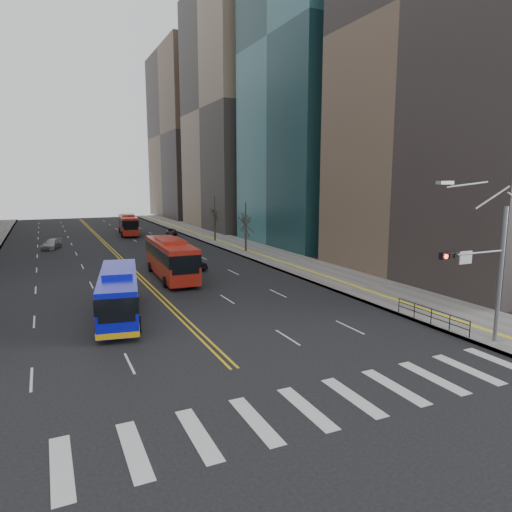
{
  "coord_description": "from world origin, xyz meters",
  "views": [
    {
      "loc": [
        -8.24,
        -15.2,
        9.38
      ],
      "look_at": [
        3.73,
        10.44,
        4.72
      ],
      "focal_mm": 32.0,
      "sensor_mm": 36.0,
      "label": 1
    }
  ],
  "objects": [
    {
      "name": "red_bus_far",
      "position": [
        5.21,
        66.97,
        2.01
      ],
      "size": [
        3.74,
        11.65,
        3.62
      ],
      "color": "#AC1F12",
      "rests_on": "ground"
    },
    {
      "name": "blue_bus",
      "position": [
        -3.86,
        16.74,
        1.78
      ],
      "size": [
        4.37,
        11.9,
        3.4
      ],
      "color": "#0C0FB6",
      "rests_on": "ground"
    },
    {
      "name": "sidewalk_right",
      "position": [
        17.5,
        45.0,
        0.07
      ],
      "size": [
        7.0,
        130.0,
        0.15
      ],
      "primitive_type": "cube",
      "color": "slate",
      "rests_on": "ground"
    },
    {
      "name": "red_bus_near",
      "position": [
        2.74,
        28.01,
        2.14
      ],
      "size": [
        3.47,
        12.34,
        3.85
      ],
      "color": "#AC1F12",
      "rests_on": "ground"
    },
    {
      "name": "pedestrian_railing",
      "position": [
        14.3,
        6.0,
        0.82
      ],
      "size": [
        0.06,
        6.06,
        1.02
      ],
      "color": "black",
      "rests_on": "sidewalk_right"
    },
    {
      "name": "street_trees",
      "position": [
        -7.18,
        34.55,
        4.87
      ],
      "size": [
        35.2,
        47.2,
        7.6
      ],
      "color": "#32291F",
      "rests_on": "ground"
    },
    {
      "name": "car_dark_far",
      "position": [
        12.04,
        63.6,
        0.54
      ],
      "size": [
        2.54,
        4.15,
        1.07
      ],
      "primitive_type": "imported",
      "rotation": [
        0.0,
        0.0,
        -0.21
      ],
      "color": "black",
      "rests_on": "ground"
    },
    {
      "name": "car_dark_mid",
      "position": [
        5.68,
        31.5,
        0.79
      ],
      "size": [
        3.18,
        4.96,
        1.57
      ],
      "primitive_type": "imported",
      "rotation": [
        0.0,
        0.0,
        0.31
      ],
      "color": "black",
      "rests_on": "ground"
    },
    {
      "name": "ground",
      "position": [
        0.0,
        0.0,
        0.0
      ],
      "size": [
        220.0,
        220.0,
        0.0
      ],
      "primitive_type": "plane",
      "color": "black"
    },
    {
      "name": "signal_mast",
      "position": [
        13.77,
        2.0,
        4.86
      ],
      "size": [
        5.37,
        0.37,
        9.39
      ],
      "color": "slate",
      "rests_on": "ground"
    },
    {
      "name": "office_towers",
      "position": [
        0.12,
        68.51,
        23.92
      ],
      "size": [
        83.0,
        134.0,
        58.0
      ],
      "color": "gray",
      "rests_on": "ground"
    },
    {
      "name": "crosswalk",
      "position": [
        0.0,
        0.0,
        0.01
      ],
      "size": [
        26.7,
        4.0,
        0.01
      ],
      "color": "silver",
      "rests_on": "ground"
    },
    {
      "name": "centerline",
      "position": [
        0.0,
        55.0,
        0.01
      ],
      "size": [
        0.55,
        100.0,
        0.01
      ],
      "color": "gold",
      "rests_on": "ground"
    },
    {
      "name": "car_silver",
      "position": [
        -7.5,
        54.03,
        0.67
      ],
      "size": [
        3.26,
        4.97,
        1.34
      ],
      "primitive_type": "imported",
      "rotation": [
        0.0,
        0.0,
        -0.33
      ],
      "color": "gray",
      "rests_on": "ground"
    }
  ]
}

